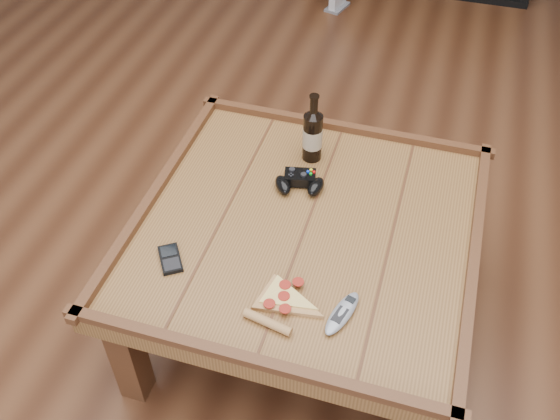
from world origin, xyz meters
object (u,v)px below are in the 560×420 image
(coffee_table, at_px, (306,239))
(game_controller, at_px, (300,182))
(pizza_slice, at_px, (282,302))
(smartphone, at_px, (170,259))
(beer_bottle, at_px, (313,134))
(remote_control, at_px, (342,313))

(coffee_table, height_order, game_controller, game_controller)
(pizza_slice, xyz_separation_m, smartphone, (-0.34, 0.05, -0.00))
(beer_bottle, height_order, pizza_slice, beer_bottle)
(pizza_slice, bearing_deg, coffee_table, 103.60)
(beer_bottle, bearing_deg, remote_control, -68.12)
(coffee_table, bearing_deg, remote_control, -58.68)
(beer_bottle, xyz_separation_m, pizza_slice, (0.08, -0.60, -0.09))
(game_controller, bearing_deg, smartphone, -136.18)
(coffee_table, bearing_deg, game_controller, 112.35)
(coffee_table, xyz_separation_m, beer_bottle, (-0.06, 0.31, 0.16))
(game_controller, bearing_deg, remote_control, -74.02)
(smartphone, relative_size, remote_control, 0.71)
(coffee_table, distance_m, remote_control, 0.34)
(coffee_table, bearing_deg, beer_bottle, 101.88)
(coffee_table, xyz_separation_m, game_controller, (-0.06, 0.16, 0.08))
(pizza_slice, xyz_separation_m, remote_control, (0.16, 0.01, 0.00))
(beer_bottle, relative_size, remote_control, 1.48)
(coffee_table, relative_size, game_controller, 6.06)
(beer_bottle, distance_m, pizza_slice, 0.61)
(smartphone, bearing_deg, pizza_slice, -42.48)
(remote_control, bearing_deg, game_controller, 134.43)
(coffee_table, relative_size, beer_bottle, 4.20)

